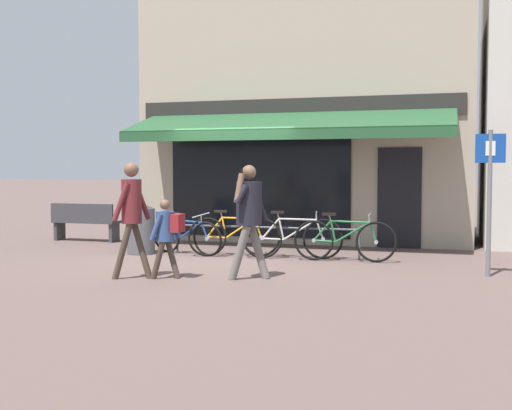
# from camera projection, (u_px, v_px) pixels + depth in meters

# --- Properties ---
(ground_plane) EXTENTS (160.00, 160.00, 0.00)m
(ground_plane) POSITION_uv_depth(u_px,v_px,m) (212.00, 259.00, 11.73)
(ground_plane) COLOR brown
(shop_front) EXTENTS (7.49, 4.65, 6.19)m
(shop_front) POSITION_uv_depth(u_px,v_px,m) (309.00, 109.00, 15.34)
(shop_front) COLOR tan
(shop_front) RESTS_ON ground_plane
(bike_rack_rail) EXTENTS (3.69, 0.04, 0.57)m
(bike_rack_rail) POSITION_uv_depth(u_px,v_px,m) (264.00, 231.00, 12.14)
(bike_rack_rail) COLOR #47494F
(bike_rack_rail) RESTS_ON ground_plane
(bicycle_blue) EXTENTS (1.65, 0.68, 0.82)m
(bicycle_blue) POSITION_uv_depth(u_px,v_px,m) (186.00, 236.00, 12.40)
(bicycle_blue) COLOR black
(bicycle_blue) RESTS_ON ground_plane
(bicycle_orange) EXTENTS (1.73, 0.77, 0.90)m
(bicycle_orange) POSITION_uv_depth(u_px,v_px,m) (234.00, 236.00, 12.16)
(bicycle_orange) COLOR black
(bicycle_orange) RESTS_ON ground_plane
(bicycle_silver) EXTENTS (1.85, 0.65, 0.90)m
(bicycle_silver) POSITION_uv_depth(u_px,v_px,m) (292.00, 237.00, 11.82)
(bicycle_silver) COLOR black
(bicycle_silver) RESTS_ON ground_plane
(bicycle_green) EXTENTS (1.84, 0.52, 0.87)m
(bicycle_green) POSITION_uv_depth(u_px,v_px,m) (344.00, 240.00, 11.45)
(bicycle_green) COLOR black
(bicycle_green) RESTS_ON ground_plane
(pedestrian_adult) EXTENTS (0.59, 0.66, 1.73)m
(pedestrian_adult) POSITION_uv_depth(u_px,v_px,m) (249.00, 209.00, 9.57)
(pedestrian_adult) COLOR slate
(pedestrian_adult) RESTS_ON ground_plane
(pedestrian_child) EXTENTS (0.50, 0.44, 1.21)m
(pedestrian_child) POSITION_uv_depth(u_px,v_px,m) (167.00, 230.00, 9.62)
(pedestrian_child) COLOR #47382D
(pedestrian_child) RESTS_ON ground_plane
(pedestrian_second_adult) EXTENTS (0.57, 0.53, 1.77)m
(pedestrian_second_adult) POSITION_uv_depth(u_px,v_px,m) (132.00, 206.00, 9.61)
(pedestrian_second_adult) COLOR #47382D
(pedestrian_second_adult) RESTS_ON ground_plane
(litter_bin) EXTENTS (0.55, 0.55, 0.99)m
(litter_bin) POSITION_uv_depth(u_px,v_px,m) (141.00, 228.00, 12.48)
(litter_bin) COLOR #515459
(litter_bin) RESTS_ON ground_plane
(parking_sign) EXTENTS (0.44, 0.07, 2.25)m
(parking_sign) POSITION_uv_depth(u_px,v_px,m) (490.00, 187.00, 9.77)
(parking_sign) COLOR slate
(parking_sign) RESTS_ON ground_plane
(park_bench) EXTENTS (1.61, 0.46, 0.87)m
(park_bench) POSITION_uv_depth(u_px,v_px,m) (85.00, 221.00, 14.67)
(park_bench) COLOR #38383D
(park_bench) RESTS_ON ground_plane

